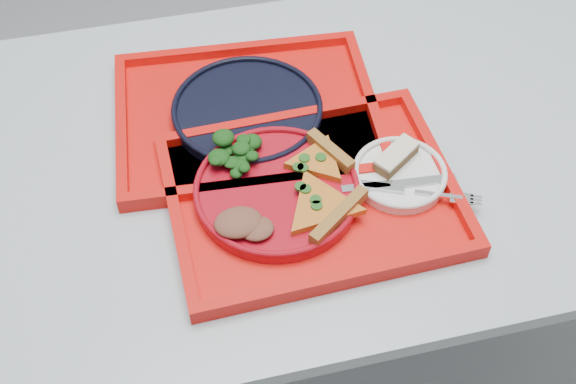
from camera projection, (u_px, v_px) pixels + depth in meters
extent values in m
plane|color=#96999F|center=(306.00, 345.00, 1.81)|extent=(10.00, 10.00, 0.00)
cube|color=#A3ADB7|center=(314.00, 148.00, 1.24)|extent=(1.60, 0.80, 0.03)
cylinder|color=gray|center=(553.00, 110.00, 1.83)|extent=(0.05, 0.05, 0.72)
cube|color=red|center=(312.00, 197.00, 1.15)|extent=(0.46, 0.36, 0.01)
cube|color=red|center=(248.00, 117.00, 1.26)|extent=(0.47, 0.38, 0.01)
cylinder|color=#A60B18|center=(277.00, 192.00, 1.14)|extent=(0.26, 0.26, 0.02)
cylinder|color=white|center=(399.00, 176.00, 1.16)|extent=(0.15, 0.15, 0.01)
cylinder|color=black|center=(247.00, 111.00, 1.25)|extent=(0.26, 0.26, 0.02)
ellipsoid|color=black|center=(237.00, 152.00, 1.15)|extent=(0.08, 0.07, 0.04)
ellipsoid|color=brown|center=(238.00, 222.00, 1.07)|extent=(0.07, 0.06, 0.02)
cube|color=#4C3019|center=(396.00, 157.00, 1.16)|extent=(0.09, 0.07, 0.02)
cube|color=beige|center=(397.00, 153.00, 1.15)|extent=(0.09, 0.07, 0.01)
cube|color=silver|center=(399.00, 183.00, 1.14)|extent=(0.19, 0.03, 0.01)
cube|color=silver|center=(414.00, 191.00, 1.13)|extent=(0.18, 0.09, 0.01)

